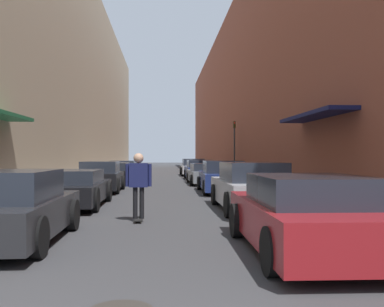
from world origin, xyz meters
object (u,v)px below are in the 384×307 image
at_px(parked_car_right_3, 206,174).
at_px(skateboarder, 139,179).
at_px(parked_car_right_0, 306,215).
at_px(parked_car_right_1, 251,187).
at_px(parked_car_right_5, 193,167).
at_px(parked_car_left_3, 114,174).
at_px(parked_car_left_1, 75,188).
at_px(parked_car_left_2, 101,177).
at_px(parked_car_left_4, 123,170).
at_px(parked_car_left_0, 9,208).
at_px(traffic_light, 234,143).
at_px(parked_car_right_2, 222,177).
at_px(parked_car_right_4, 199,170).

height_order(parked_car_right_3, skateboarder, skateboarder).
relative_size(parked_car_right_0, parked_car_right_3, 0.95).
distance_m(parked_car_right_1, skateboarder, 3.68).
distance_m(parked_car_right_5, skateboarder, 24.43).
relative_size(parked_car_left_3, parked_car_right_0, 1.08).
bearing_deg(parked_car_right_5, parked_car_left_1, -103.81).
bearing_deg(parked_car_right_0, parked_car_left_2, 112.47).
bearing_deg(parked_car_left_4, parked_car_left_0, -89.99).
bearing_deg(parked_car_left_3, parked_car_left_0, -90.08).
bearing_deg(parked_car_left_0, traffic_light, 69.78).
distance_m(parked_car_left_1, parked_car_left_4, 16.70).
bearing_deg(parked_car_right_2, skateboarder, -111.36).
distance_m(parked_car_left_3, parked_car_right_2, 8.07).
bearing_deg(parked_car_left_0, parked_car_right_2, 63.10).
bearing_deg(parked_car_left_0, skateboarder, 48.42).
height_order(parked_car_left_4, traffic_light, traffic_light).
height_order(parked_car_right_2, parked_car_right_4, parked_car_right_2).
xyz_separation_m(parked_car_left_1, parked_car_left_2, (-0.00, 5.58, 0.07)).
bearing_deg(parked_car_left_2, skateboarder, -76.14).
height_order(parked_car_right_4, skateboarder, skateboarder).
relative_size(parked_car_left_3, traffic_light, 1.25).
relative_size(parked_car_left_1, parked_car_right_2, 1.00).
xyz_separation_m(parked_car_left_2, parked_car_left_4, (-0.04, 11.12, -0.03)).
distance_m(parked_car_right_2, traffic_light, 10.52).
bearing_deg(parked_car_left_4, parked_car_right_2, -65.52).
bearing_deg(parked_car_left_2, traffic_light, 51.28).
relative_size(parked_car_left_1, parked_car_right_0, 1.06).
height_order(parked_car_right_0, parked_car_right_2, parked_car_right_2).
relative_size(parked_car_left_4, parked_car_right_5, 1.00).
height_order(parked_car_right_2, traffic_light, traffic_light).
relative_size(parked_car_left_3, parked_car_right_5, 1.07).
distance_m(parked_car_left_3, traffic_light, 8.82).
relative_size(parked_car_right_1, traffic_light, 1.24).
xyz_separation_m(parked_car_left_0, parked_car_left_2, (0.04, 11.23, 0.02)).
bearing_deg(parked_car_right_0, parked_car_right_2, 88.91).
bearing_deg(parked_car_right_3, parked_car_right_0, -90.33).
distance_m(parked_car_left_2, traffic_light, 12.25).
xyz_separation_m(parked_car_left_0, parked_car_left_3, (0.02, 16.62, -0.04)).
distance_m(parked_car_left_0, traffic_light, 22.12).
relative_size(parked_car_left_2, parked_car_right_3, 0.88).
distance_m(parked_car_left_0, parked_car_left_2, 11.23).
relative_size(parked_car_left_2, parked_car_left_4, 0.91).
bearing_deg(parked_car_right_1, parked_car_right_5, 90.33).
distance_m(parked_car_left_0, parked_car_left_1, 5.66).
height_order(parked_car_right_1, parked_car_right_3, parked_car_right_1).
xyz_separation_m(parked_car_left_0, parked_car_right_5, (5.22, 26.72, 0.03)).
xyz_separation_m(parked_car_right_2, parked_car_right_4, (-0.08, 10.57, -0.03)).
xyz_separation_m(parked_car_right_4, parked_car_right_5, (-0.06, 5.58, 0.03)).
distance_m(parked_car_right_1, parked_car_right_2, 6.22).
xyz_separation_m(parked_car_right_1, traffic_light, (2.27, 16.34, 1.78)).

